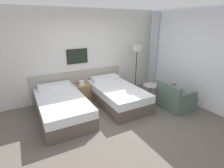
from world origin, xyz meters
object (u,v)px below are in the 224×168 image
bed_near_door (62,107)px  armchair (175,99)px  nightstand (82,92)px  bed_near_window (117,95)px  side_table (151,90)px  floor_lamp (137,54)px

bed_near_door → armchair: size_ratio=2.40×
nightstand → armchair: size_ratio=0.72×
bed_near_window → side_table: bearing=-22.8°
floor_lamp → side_table: bearing=-103.0°
bed_near_window → floor_lamp: (1.20, 0.72, 1.00)m
side_table → armchair: 0.74m
side_table → armchair: (0.35, -0.63, -0.13)m
side_table → armchair: armchair is taller
side_table → bed_near_door: bearing=171.2°
bed_near_window → floor_lamp: floor_lamp is taller
bed_near_window → side_table: (0.94, -0.39, 0.11)m
bed_near_window → armchair: bearing=-38.4°
nightstand → floor_lamp: 2.25m
bed_near_door → nightstand: bed_near_door is taller
bed_near_door → nightstand: size_ratio=3.33×
bed_near_door → bed_near_window: bearing=0.0°
nightstand → floor_lamp: floor_lamp is taller
bed_near_door → side_table: size_ratio=3.73×
bed_near_door → bed_near_window: 1.61m
bed_near_window → nightstand: bearing=136.1°
floor_lamp → armchair: bearing=-86.9°
bed_near_door → nightstand: bearing=43.9°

